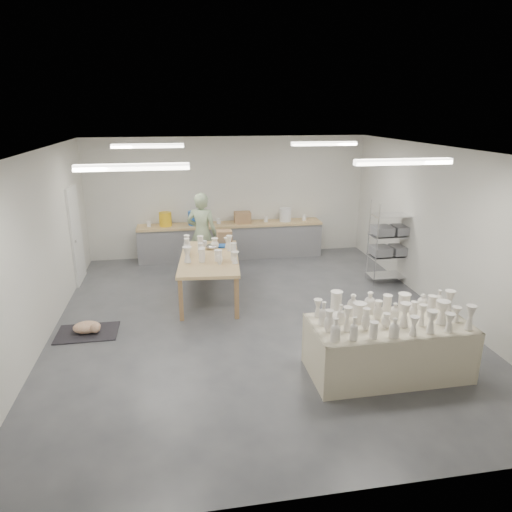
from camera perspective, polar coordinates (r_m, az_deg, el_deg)
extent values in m
plane|color=#424449|center=(8.32, -0.09, -7.94)|extent=(8.00, 8.00, 0.00)
cube|color=white|center=(7.52, -0.10, 13.04)|extent=(7.00, 8.00, 0.02)
cube|color=silver|center=(11.65, -3.42, 7.33)|extent=(7.00, 0.02, 3.00)
cube|color=silver|center=(4.19, 9.36, -12.84)|extent=(7.00, 0.02, 3.00)
cube|color=silver|center=(8.01, -25.63, 0.69)|extent=(0.02, 8.00, 3.00)
cube|color=silver|center=(9.04, 22.39, 2.92)|extent=(0.02, 8.00, 3.00)
cube|color=white|center=(10.55, -21.56, 2.48)|extent=(0.05, 0.90, 2.10)
cube|color=white|center=(5.95, -15.20, 10.67)|extent=(1.40, 0.12, 0.08)
cube|color=white|center=(6.67, 17.95, 11.15)|extent=(1.40, 0.12, 0.08)
cube|color=white|center=(9.43, -13.39, 13.25)|extent=(1.40, 0.12, 0.08)
cube|color=white|center=(9.89, 8.52, 13.72)|extent=(1.40, 0.12, 0.08)
cube|color=tan|center=(11.47, -3.18, 3.95)|extent=(4.60, 0.60, 0.06)
cube|color=slate|center=(11.59, -3.14, 1.79)|extent=(4.60, 0.55, 0.84)
cylinder|color=yellow|center=(11.36, -11.26, 4.53)|extent=(0.30, 0.30, 0.34)
cylinder|color=blue|center=(11.36, -7.72, 4.72)|extent=(0.30, 0.30, 0.34)
cylinder|color=white|center=(11.66, 3.68, 5.18)|extent=(0.30, 0.30, 0.34)
cube|color=#9C6F4B|center=(11.47, -1.70, 4.84)|extent=(0.40, 0.30, 0.28)
cylinder|color=white|center=(11.40, -13.24, 3.93)|extent=(0.10, 0.10, 0.14)
cylinder|color=white|center=(11.42, -4.69, 4.37)|extent=(0.10, 0.10, 0.14)
cylinder|color=white|center=(11.58, 1.25, 4.62)|extent=(0.10, 0.10, 0.14)
cylinder|color=white|center=(11.81, 6.04, 4.78)|extent=(0.10, 0.10, 0.14)
cylinder|color=silver|center=(9.85, 14.87, 1.21)|extent=(0.02, 0.02, 1.80)
cylinder|color=silver|center=(10.22, 19.17, 1.41)|extent=(0.02, 0.02, 1.80)
cylinder|color=silver|center=(10.24, 13.88, 1.91)|extent=(0.02, 0.02, 1.80)
cylinder|color=silver|center=(10.60, 18.05, 2.08)|extent=(0.02, 0.02, 1.80)
cube|color=silver|center=(10.44, 16.16, -2.29)|extent=(0.88, 0.48, 0.02)
cube|color=silver|center=(10.30, 16.38, 0.06)|extent=(0.88, 0.48, 0.02)
cube|color=silver|center=(10.18, 16.59, 2.47)|extent=(0.88, 0.48, 0.02)
cube|color=silver|center=(10.08, 16.82, 4.94)|extent=(0.88, 0.48, 0.02)
cube|color=slate|center=(10.18, 15.32, 0.64)|extent=(0.38, 0.42, 0.18)
cube|color=slate|center=(10.37, 17.53, 0.75)|extent=(0.38, 0.42, 0.18)
cube|color=slate|center=(10.06, 15.53, 3.09)|extent=(0.38, 0.42, 0.18)
cube|color=slate|center=(10.25, 17.76, 3.16)|extent=(0.38, 0.42, 0.18)
cube|color=olive|center=(6.89, 16.08, -11.35)|extent=(1.97, 0.91, 0.68)
cube|color=beige|center=(6.70, 16.39, -8.18)|extent=(2.23, 1.07, 0.03)
cube|color=beige|center=(6.48, 18.06, -13.04)|extent=(2.22, 0.05, 0.78)
cube|color=beige|center=(7.27, 14.41, -9.15)|extent=(2.22, 0.05, 0.78)
cube|color=tan|center=(9.06, -5.85, -0.27)|extent=(1.34, 2.36, 0.06)
cube|color=olive|center=(8.20, -8.69, -5.55)|extent=(0.08, 0.08, 0.79)
cube|color=olive|center=(8.26, -1.78, -5.15)|extent=(0.08, 0.08, 0.79)
cube|color=olive|center=(10.18, -8.99, -0.85)|extent=(0.08, 0.08, 0.79)
cube|color=olive|center=(10.23, -3.44, -0.56)|extent=(0.08, 0.08, 0.79)
ellipsoid|color=silver|center=(9.54, -5.49, 1.18)|extent=(0.26, 0.26, 0.12)
cylinder|color=blue|center=(9.69, -4.20, 1.28)|extent=(0.26, 0.26, 0.03)
cylinder|color=white|center=(9.74, -6.48, 1.57)|extent=(0.11, 0.11, 0.12)
cube|color=#9C6F4B|center=(9.90, -3.98, 2.40)|extent=(0.32, 0.26, 0.28)
cube|color=black|center=(8.35, -20.32, -8.97)|extent=(1.00, 0.70, 0.02)
ellipsoid|color=white|center=(8.30, -20.40, -8.32)|extent=(0.47, 0.34, 0.19)
sphere|color=white|center=(8.18, -19.46, -8.50)|extent=(0.16, 0.16, 0.16)
imported|color=#92A882|center=(10.40, -6.75, 2.79)|extent=(0.79, 0.64, 1.88)
cylinder|color=#AE182A|center=(10.83, -6.72, 0.04)|extent=(0.48, 0.48, 0.04)
cylinder|color=silver|center=(10.94, -5.96, -0.68)|extent=(0.02, 0.02, 0.32)
cylinder|color=silver|center=(10.97, -7.34, -0.69)|extent=(0.02, 0.02, 0.32)
cylinder|color=silver|center=(10.74, -6.77, -1.08)|extent=(0.02, 0.02, 0.32)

